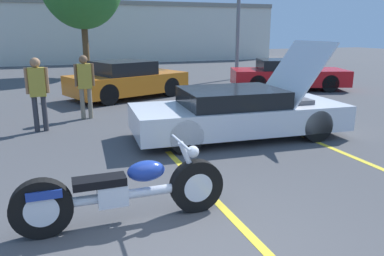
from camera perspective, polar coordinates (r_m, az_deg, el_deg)
name	(u,v)px	position (r m, az deg, el deg)	size (l,w,h in m)	color
parking_stripe_back	(222,207)	(5.25, 4.54, -11.84)	(0.12, 5.14, 0.01)	yellow
far_building	(67,30)	(29.83, -18.54, 13.91)	(32.00, 4.20, 4.40)	beige
motorcycle	(123,192)	(4.76, -10.45, -9.53)	(2.62, 0.70, 0.99)	black
show_car_hood_open	(240,112)	(8.45, 7.29, 2.40)	(4.85, 2.15, 2.11)	silver
parked_car_mid_right_row	(127,80)	(13.64, -9.93, 7.20)	(4.49, 3.25, 1.31)	orange
parked_car_right_row	(288,75)	(15.88, 14.38, 7.86)	(4.89, 3.23, 1.21)	red
spectator_by_show_car	(38,88)	(9.48, -22.47, 5.65)	(0.52, 0.23, 1.74)	#333338
spectator_midground	(85,81)	(10.50, -16.03, 6.84)	(0.52, 0.22, 1.71)	gray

